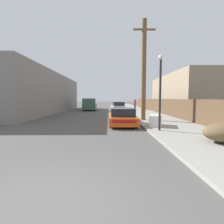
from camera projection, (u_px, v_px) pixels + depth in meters
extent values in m
plane|color=#4F4C49|center=(47.00, 211.00, 2.91)|extent=(220.00, 220.00, 0.00)
cube|color=gray|center=(137.00, 111.00, 26.42)|extent=(4.20, 63.00, 0.12)
cube|color=silver|center=(156.00, 120.00, 11.36)|extent=(1.18, 1.72, 0.67)
cube|color=white|center=(156.00, 115.00, 11.33)|extent=(1.13, 1.65, 0.03)
cube|color=#333335|center=(159.00, 114.00, 11.73)|extent=(0.09, 0.20, 0.02)
cube|color=gray|center=(156.00, 114.00, 11.57)|extent=(0.74, 0.29, 0.01)
cube|color=gray|center=(156.00, 115.00, 11.10)|extent=(0.74, 0.29, 0.01)
cube|color=#E05114|center=(122.00, 119.00, 12.72)|extent=(1.88, 4.55, 0.53)
cube|color=black|center=(122.00, 112.00, 12.27)|extent=(1.61, 2.19, 0.53)
cube|color=#B21414|center=(125.00, 122.00, 10.43)|extent=(1.45, 0.04, 0.19)
cylinder|color=black|center=(111.00, 118.00, 14.12)|extent=(0.20, 0.68, 0.68)
cylinder|color=black|center=(131.00, 118.00, 14.13)|extent=(0.20, 0.68, 0.68)
cylinder|color=black|center=(111.00, 122.00, 11.31)|extent=(0.20, 0.68, 0.68)
cylinder|color=black|center=(136.00, 122.00, 11.33)|extent=(0.20, 0.68, 0.68)
cube|color=silver|center=(118.00, 108.00, 25.88)|extent=(2.11, 4.31, 0.71)
cube|color=black|center=(118.00, 104.00, 25.67)|extent=(1.72, 2.45, 0.56)
cube|color=#B21414|center=(120.00, 108.00, 23.78)|extent=(1.39, 0.14, 0.25)
cylinder|color=black|center=(112.00, 109.00, 27.11)|extent=(0.25, 0.61, 0.60)
cylinder|color=black|center=(122.00, 109.00, 27.25)|extent=(0.25, 0.61, 0.60)
cylinder|color=black|center=(114.00, 110.00, 24.54)|extent=(0.25, 0.61, 0.60)
cylinder|color=black|center=(125.00, 110.00, 24.68)|extent=(0.25, 0.61, 0.60)
cube|color=#385647|center=(90.00, 106.00, 28.34)|extent=(2.14, 5.39, 0.84)
cube|color=#385647|center=(89.00, 101.00, 26.82)|extent=(1.93, 2.45, 0.88)
cube|color=black|center=(89.00, 101.00, 26.82)|extent=(1.97, 2.41, 0.48)
cylinder|color=black|center=(95.00, 108.00, 26.76)|extent=(0.28, 0.78, 0.78)
cylinder|color=black|center=(84.00, 108.00, 26.68)|extent=(0.28, 0.78, 0.78)
cylinder|color=black|center=(96.00, 107.00, 30.04)|extent=(0.28, 0.78, 0.78)
cylinder|color=black|center=(86.00, 107.00, 29.96)|extent=(0.28, 0.78, 0.78)
cylinder|color=brown|center=(144.00, 70.00, 14.24)|extent=(0.38, 0.38, 8.11)
cube|color=brown|center=(144.00, 29.00, 14.00)|extent=(1.80, 0.12, 0.12)
cylinder|color=#232326|center=(160.00, 96.00, 9.56)|extent=(0.12, 0.12, 3.86)
sphere|color=white|center=(161.00, 57.00, 9.40)|extent=(0.26, 0.26, 0.26)
cube|color=brown|center=(160.00, 106.00, 21.17)|extent=(0.08, 34.95, 1.71)
cube|color=gray|center=(36.00, 93.00, 24.08)|extent=(7.00, 23.57, 5.23)
cube|color=gray|center=(188.00, 94.00, 22.97)|extent=(6.00, 13.65, 4.95)
cylinder|color=#282D42|center=(135.00, 107.00, 29.32)|extent=(0.28, 0.28, 0.84)
cylinder|color=#B72D33|center=(135.00, 102.00, 29.27)|extent=(0.34, 0.34, 0.66)
sphere|color=#8C664C|center=(135.00, 99.00, 29.23)|extent=(0.25, 0.25, 0.25)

